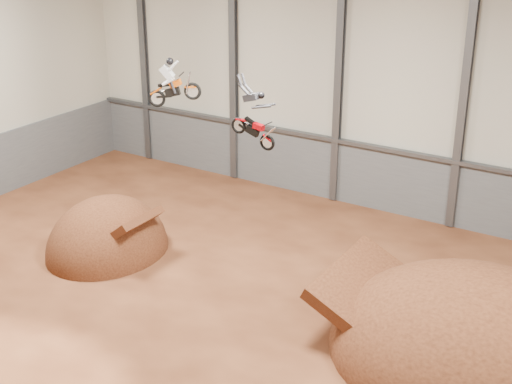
# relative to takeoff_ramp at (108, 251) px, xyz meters

# --- Properties ---
(floor) EXTENTS (40.00, 40.00, 0.00)m
(floor) POSITION_rel_takeoff_ramp_xyz_m (9.71, -3.31, 0.00)
(floor) COLOR #4A2413
(floor) RESTS_ON ground
(back_wall) EXTENTS (40.00, 0.10, 14.00)m
(back_wall) POSITION_rel_takeoff_ramp_xyz_m (9.71, 11.69, 7.00)
(back_wall) COLOR beige
(back_wall) RESTS_ON ground
(lower_band_back) EXTENTS (39.80, 0.18, 3.50)m
(lower_band_back) POSITION_rel_takeoff_ramp_xyz_m (9.71, 11.59, 1.75)
(lower_band_back) COLOR #595C61
(lower_band_back) RESTS_ON ground
(steel_rail) EXTENTS (39.80, 0.35, 0.20)m
(steel_rail) POSITION_rel_takeoff_ramp_xyz_m (9.71, 11.44, 3.55)
(steel_rail) COLOR #47494F
(steel_rail) RESTS_ON lower_band_back
(steel_column_0) EXTENTS (0.40, 0.36, 13.90)m
(steel_column_0) POSITION_rel_takeoff_ramp_xyz_m (-6.96, 11.49, 7.00)
(steel_column_0) COLOR #47494F
(steel_column_0) RESTS_ON ground
(steel_column_1) EXTENTS (0.40, 0.36, 13.90)m
(steel_column_1) POSITION_rel_takeoff_ramp_xyz_m (-0.29, 11.49, 7.00)
(steel_column_1) COLOR #47494F
(steel_column_1) RESTS_ON ground
(steel_column_2) EXTENTS (0.40, 0.36, 13.90)m
(steel_column_2) POSITION_rel_takeoff_ramp_xyz_m (6.37, 11.49, 7.00)
(steel_column_2) COLOR #47494F
(steel_column_2) RESTS_ON ground
(steel_column_3) EXTENTS (0.40, 0.36, 13.90)m
(steel_column_3) POSITION_rel_takeoff_ramp_xyz_m (13.04, 11.49, 7.00)
(steel_column_3) COLOR #47494F
(steel_column_3) RESTS_ON ground
(takeoff_ramp) EXTENTS (5.40, 6.24, 5.40)m
(takeoff_ramp) POSITION_rel_takeoff_ramp_xyz_m (0.00, 0.00, 0.00)
(takeoff_ramp) COLOR #38190E
(takeoff_ramp) RESTS_ON ground
(landing_ramp) EXTENTS (11.10, 9.82, 6.40)m
(landing_ramp) POSITION_rel_takeoff_ramp_xyz_m (17.52, 0.64, 0.00)
(landing_ramp) COLOR #38190E
(landing_ramp) RESTS_ON ground
(fmx_rider_a) EXTENTS (2.83, 1.90, 2.55)m
(fmx_rider_a) POSITION_rel_takeoff_ramp_xyz_m (4.10, 0.61, 8.80)
(fmx_rider_a) COLOR #BE4B09
(fmx_rider_b) EXTENTS (3.11, 0.75, 2.88)m
(fmx_rider_b) POSITION_rel_takeoff_ramp_xyz_m (8.94, -1.29, 8.55)
(fmx_rider_b) COLOR red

